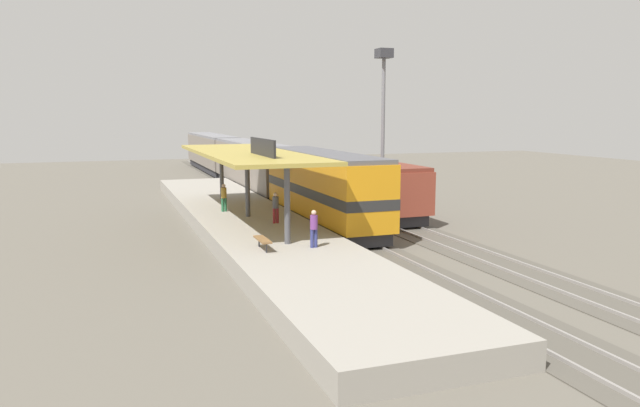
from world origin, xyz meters
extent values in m
plane|color=#5B564C|center=(2.00, 0.00, 0.00)|extent=(120.00, 120.00, 0.00)
cube|color=#4E4941|center=(0.00, 0.00, 0.02)|extent=(3.20, 110.00, 0.04)
cube|color=gray|center=(-0.72, 0.00, 0.08)|extent=(0.10, 110.00, 0.16)
cube|color=gray|center=(0.72, 0.00, 0.08)|extent=(0.10, 110.00, 0.16)
cube|color=#4E4941|center=(4.60, 0.00, 0.02)|extent=(3.20, 110.00, 0.04)
cube|color=gray|center=(3.88, 0.00, 0.08)|extent=(0.10, 110.00, 0.16)
cube|color=gray|center=(5.32, 0.00, 0.08)|extent=(0.10, 110.00, 0.16)
cube|color=gray|center=(-4.60, 0.00, 0.45)|extent=(6.00, 44.00, 0.90)
cylinder|color=#47474C|center=(-4.60, -8.00, 2.70)|extent=(0.28, 0.28, 3.60)
cylinder|color=#47474C|center=(-4.60, 0.00, 2.70)|extent=(0.28, 0.28, 3.60)
cylinder|color=#47474C|center=(-4.60, 8.00, 2.70)|extent=(0.28, 0.28, 3.60)
cube|color=#A38E3D|center=(-4.60, 0.00, 4.60)|extent=(5.20, 18.00, 0.20)
cube|color=black|center=(-4.60, -3.60, 5.15)|extent=(0.12, 4.80, 0.90)
cylinder|color=#333338|center=(-6.00, -9.49, 1.11)|extent=(0.07, 0.07, 0.42)
cylinder|color=#333338|center=(-6.00, -8.19, 1.11)|extent=(0.07, 0.07, 0.42)
cube|color=brown|center=(-6.00, -8.84, 1.36)|extent=(0.44, 1.70, 0.08)
cube|color=#28282D|center=(0.00, -0.33, 0.51)|extent=(2.60, 13.60, 0.70)
cube|color=orange|center=(0.00, -0.33, 2.61)|extent=(2.90, 14.40, 3.50)
cube|color=#515156|center=(0.00, -0.33, 4.48)|extent=(2.78, 14.11, 0.24)
cube|color=#282828|center=(0.00, -0.33, 2.35)|extent=(2.93, 14.43, 0.56)
cube|color=#28282D|center=(0.00, 17.67, 0.51)|extent=(2.60, 19.20, 0.70)
cube|color=slate|center=(0.00, 17.67, 2.51)|extent=(2.90, 20.00, 3.30)
cube|color=slate|center=(0.00, 17.67, 4.28)|extent=(2.78, 19.60, 0.24)
cube|color=#28282D|center=(0.00, 38.47, 0.51)|extent=(2.60, 19.20, 0.70)
cube|color=slate|center=(0.00, 38.47, 2.51)|extent=(2.90, 20.00, 3.30)
cube|color=slate|center=(0.00, 38.47, 4.28)|extent=(2.78, 19.60, 0.24)
cube|color=#28282D|center=(4.60, 2.73, 0.51)|extent=(2.50, 11.20, 0.70)
cube|color=brown|center=(4.60, 2.73, 2.16)|extent=(2.80, 12.00, 2.60)
cube|color=maroon|center=(4.60, 2.73, 3.58)|extent=(2.69, 11.76, 0.24)
cylinder|color=slate|center=(7.80, 7.75, 5.50)|extent=(0.28, 0.28, 11.00)
cube|color=#333338|center=(7.80, 7.75, 11.35)|extent=(1.10, 1.10, 0.70)
cylinder|color=#23603D|center=(-5.65, 2.30, 1.32)|extent=(0.16, 0.16, 0.84)
cylinder|color=#23603D|center=(-5.47, 2.30, 1.32)|extent=(0.16, 0.16, 0.84)
cylinder|color=olive|center=(-5.56, 2.30, 2.06)|extent=(0.34, 0.34, 0.64)
sphere|color=tan|center=(-5.56, 2.30, 2.50)|extent=(0.23, 0.23, 0.23)
cylinder|color=navy|center=(-3.81, -9.19, 1.32)|extent=(0.16, 0.16, 0.84)
cylinder|color=navy|center=(-3.63, -9.19, 1.32)|extent=(0.16, 0.16, 0.84)
cylinder|color=#663375|center=(-3.72, -9.19, 2.06)|extent=(0.34, 0.34, 0.64)
sphere|color=tan|center=(-3.72, -9.19, 2.50)|extent=(0.23, 0.23, 0.23)
cylinder|color=maroon|center=(-3.76, -2.69, 1.32)|extent=(0.16, 0.16, 0.84)
cylinder|color=maroon|center=(-3.58, -2.69, 1.32)|extent=(0.16, 0.16, 0.84)
cylinder|color=#4C4C51|center=(-3.67, -2.69, 2.06)|extent=(0.34, 0.34, 0.64)
sphere|color=tan|center=(-3.67, -2.69, 2.50)|extent=(0.23, 0.23, 0.23)
camera|label=1|loc=(-12.56, -34.49, 6.88)|focal=34.11mm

